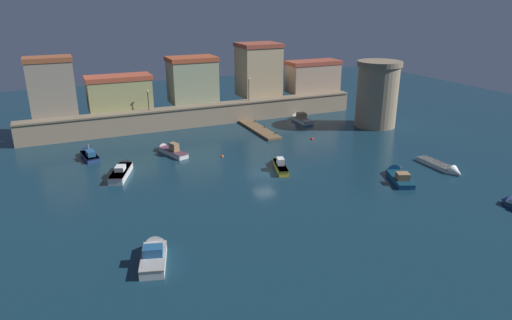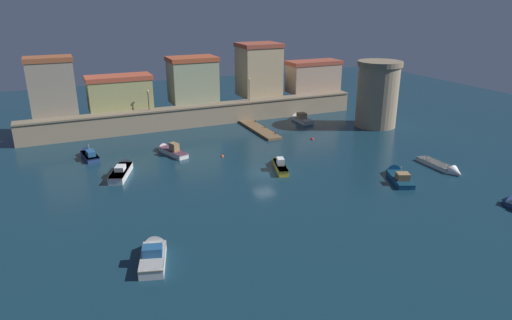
# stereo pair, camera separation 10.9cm
# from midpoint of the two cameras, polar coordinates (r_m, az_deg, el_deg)

# --- Properties ---
(ground_plane) EXTENTS (140.12, 140.12, 0.00)m
(ground_plane) POSITION_cam_midpoint_polar(r_m,az_deg,el_deg) (55.59, 1.01, -1.71)
(ground_plane) COLOR #112D3D
(quay_wall) EXTENTS (56.16, 2.57, 3.39)m
(quay_wall) POSITION_cam_midpoint_polar(r_m,az_deg,el_deg) (76.91, -6.81, 5.57)
(quay_wall) COLOR gray
(quay_wall) RESTS_ON ground
(old_town_backdrop) EXTENTS (53.71, 6.20, 9.39)m
(old_town_backdrop) POSITION_cam_midpoint_polar(r_m,az_deg,el_deg) (79.69, -6.69, 9.96)
(old_town_backdrop) COLOR gray
(old_town_backdrop) RESTS_ON ground
(fortress_tower) EXTENTS (7.11, 7.11, 10.61)m
(fortress_tower) POSITION_cam_midpoint_polar(r_m,az_deg,el_deg) (77.65, 14.79, 7.97)
(fortress_tower) COLOR gray
(fortress_tower) RESTS_ON ground
(pier_dock) EXTENTS (2.33, 11.65, 0.70)m
(pier_dock) POSITION_cam_midpoint_polar(r_m,az_deg,el_deg) (73.54, 0.35, 3.82)
(pier_dock) COLOR brown
(pier_dock) RESTS_ON ground
(quay_lamp_0) EXTENTS (0.32, 0.32, 3.17)m
(quay_lamp_0) POSITION_cam_midpoint_polar(r_m,az_deg,el_deg) (74.03, -13.33, 7.66)
(quay_lamp_0) COLOR black
(quay_lamp_0) RESTS_ON quay_wall
(quay_lamp_1) EXTENTS (0.32, 0.32, 3.86)m
(quay_lamp_1) POSITION_cam_midpoint_polar(r_m,az_deg,el_deg) (78.92, -0.95, 9.20)
(quay_lamp_1) COLOR black
(quay_lamp_1) RESTS_ON quay_wall
(moored_boat_0) EXTENTS (2.25, 5.60, 2.42)m
(moored_boat_0) POSITION_cam_midpoint_polar(r_m,az_deg,el_deg) (65.12, -20.16, 0.68)
(moored_boat_0) COLOR navy
(moored_boat_0) RESTS_ON ground
(moored_boat_2) EXTENTS (3.41, 6.10, 2.05)m
(moored_boat_2) POSITION_cam_midpoint_polar(r_m,az_deg,el_deg) (39.10, -12.61, -11.20)
(moored_boat_2) COLOR silver
(moored_boat_2) RESTS_ON ground
(moored_boat_3) EXTENTS (4.19, 6.66, 2.40)m
(moored_boat_3) POSITION_cam_midpoint_polar(r_m,az_deg,el_deg) (56.64, 17.12, -1.80)
(moored_boat_3) COLOR #195689
(moored_boat_3) RESTS_ON ground
(moored_boat_4) EXTENTS (1.82, 6.86, 1.58)m
(moored_boat_4) POSITION_cam_midpoint_polar(r_m,az_deg,el_deg) (61.37, 22.32, -0.88)
(moored_boat_4) COLOR white
(moored_boat_4) RESTS_ON ground
(moored_boat_5) EXTENTS (2.90, 6.29, 1.74)m
(moored_boat_5) POSITION_cam_midpoint_polar(r_m,az_deg,el_deg) (57.23, 2.88, -0.57)
(moored_boat_5) COLOR gold
(moored_boat_5) RESTS_ON ground
(moored_boat_6) EXTENTS (3.37, 6.78, 2.06)m
(moored_boat_6) POSITION_cam_midpoint_polar(r_m,az_deg,el_deg) (63.76, -10.72, 1.23)
(moored_boat_6) COLOR silver
(moored_boat_6) RESTS_ON ground
(moored_boat_7) EXTENTS (4.14, 7.18, 1.74)m
(moored_boat_7) POSITION_cam_midpoint_polar(r_m,az_deg,el_deg) (57.72, -16.30, -1.20)
(moored_boat_7) COLOR silver
(moored_boat_7) RESTS_ON ground
(moored_boat_8) EXTENTS (1.87, 5.71, 2.06)m
(moored_boat_8) POSITION_cam_midpoint_polar(r_m,az_deg,el_deg) (79.85, 5.39, 5.21)
(moored_boat_8) COLOR silver
(moored_boat_8) RESTS_ON ground
(mooring_buoy_0) EXTENTS (0.51, 0.51, 0.51)m
(mooring_buoy_0) POSITION_cam_midpoint_polar(r_m,az_deg,el_deg) (69.48, 6.94, 2.57)
(mooring_buoy_0) COLOR red
(mooring_buoy_0) RESTS_ON ground
(mooring_buoy_1) EXTENTS (0.44, 0.44, 0.44)m
(mooring_buoy_1) POSITION_cam_midpoint_polar(r_m,az_deg,el_deg) (61.63, -4.27, 0.42)
(mooring_buoy_1) COLOR #EA4C19
(mooring_buoy_1) RESTS_ON ground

